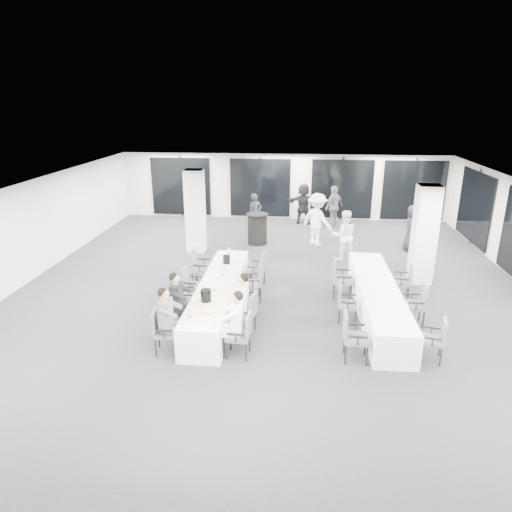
{
  "coord_description": "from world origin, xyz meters",
  "views": [
    {
      "loc": [
        0.66,
        -11.62,
        4.99
      ],
      "look_at": [
        -0.41,
        -0.2,
        1.04
      ],
      "focal_mm": 32.0,
      "sensor_mm": 36.0,
      "label": 1
    }
  ],
  "objects_px": {
    "chair_main_right_fourth": "(255,280)",
    "standing_guest_a": "(255,211)",
    "chair_side_right_mid": "(418,302)",
    "chair_side_left_far": "(340,276)",
    "standing_guest_b": "(344,232)",
    "chair_main_left_far": "(199,265)",
    "chair_main_right_far": "(259,267)",
    "standing_guest_f": "(304,201)",
    "chair_side_right_near": "(436,337)",
    "standing_guest_e": "(412,225)",
    "chair_main_right_near": "(242,332)",
    "chair_main_right_mid": "(251,299)",
    "chair_main_left_mid": "(183,294)",
    "chair_main_left_fourth": "(190,282)",
    "chair_side_right_far": "(404,279)",
    "chair_main_right_second": "(247,311)",
    "chair_side_left_near": "(352,334)",
    "banquet_table_main": "(219,297)",
    "ice_bucket_far": "(226,259)",
    "standing_guest_d": "(334,204)",
    "chair_main_left_second": "(173,311)",
    "standing_guest_c": "(317,216)",
    "banquet_table_side": "(377,300)",
    "ice_bucket_near": "(206,295)",
    "chair_main_left_near": "(162,329)",
    "standing_guest_g": "(192,203)",
    "chair_side_left_mid": "(345,301)",
    "cocktail_table": "(257,229)"
  },
  "relations": [
    {
      "from": "banquet_table_side",
      "to": "chair_main_right_near",
      "type": "relative_size",
      "value": 5.25
    },
    {
      "from": "chair_side_right_far",
      "to": "ice_bucket_near",
      "type": "relative_size",
      "value": 3.61
    },
    {
      "from": "chair_side_right_near",
      "to": "chair_main_right_mid",
      "type": "bearing_deg",
      "value": 81.22
    },
    {
      "from": "standing_guest_b",
      "to": "standing_guest_c",
      "type": "height_order",
      "value": "standing_guest_c"
    },
    {
      "from": "chair_main_left_mid",
      "to": "standing_guest_f",
      "type": "height_order",
      "value": "standing_guest_f"
    },
    {
      "from": "chair_main_left_far",
      "to": "chair_main_right_fourth",
      "type": "bearing_deg",
      "value": 64.96
    },
    {
      "from": "chair_side_right_far",
      "to": "standing_guest_d",
      "type": "xyz_separation_m",
      "value": [
        -1.37,
        6.98,
        0.42
      ]
    },
    {
      "from": "chair_main_left_second",
      "to": "standing_guest_c",
      "type": "height_order",
      "value": "standing_guest_c"
    },
    {
      "from": "chair_side_left_mid",
      "to": "ice_bucket_near",
      "type": "distance_m",
      "value": 3.25
    },
    {
      "from": "chair_side_left_mid",
      "to": "ice_bucket_far",
      "type": "height_order",
      "value": "ice_bucket_far"
    },
    {
      "from": "chair_main_right_far",
      "to": "standing_guest_f",
      "type": "xyz_separation_m",
      "value": [
        1.27,
        6.97,
        0.4
      ]
    },
    {
      "from": "ice_bucket_near",
      "to": "cocktail_table",
      "type": "bearing_deg",
      "value": 85.55
    },
    {
      "from": "chair_main_right_fourth",
      "to": "chair_main_right_mid",
      "type": "bearing_deg",
      "value": 169.84
    },
    {
      "from": "chair_main_left_near",
      "to": "standing_guest_c",
      "type": "relative_size",
      "value": 0.44
    },
    {
      "from": "chair_side_right_mid",
      "to": "chair_main_right_mid",
      "type": "bearing_deg",
      "value": 93.04
    },
    {
      "from": "chair_main_right_second",
      "to": "chair_side_right_near",
      "type": "distance_m",
      "value": 3.93
    },
    {
      "from": "chair_side_right_far",
      "to": "standing_guest_a",
      "type": "xyz_separation_m",
      "value": [
        -4.48,
        5.96,
        0.31
      ]
    },
    {
      "from": "chair_side_right_mid",
      "to": "standing_guest_a",
      "type": "relative_size",
      "value": 0.57
    },
    {
      "from": "chair_main_left_far",
      "to": "chair_side_right_near",
      "type": "relative_size",
      "value": 1.15
    },
    {
      "from": "chair_main_left_far",
      "to": "chair_side_right_mid",
      "type": "bearing_deg",
      "value": 73.19
    },
    {
      "from": "chair_main_right_mid",
      "to": "chair_main_right_far",
      "type": "height_order",
      "value": "chair_main_right_far"
    },
    {
      "from": "standing_guest_c",
      "to": "standing_guest_g",
      "type": "xyz_separation_m",
      "value": [
        -5.12,
        2.5,
        -0.16
      ]
    },
    {
      "from": "banquet_table_main",
      "to": "ice_bucket_far",
      "type": "relative_size",
      "value": 22.14
    },
    {
      "from": "chair_main_left_fourth",
      "to": "standing_guest_b",
      "type": "relative_size",
      "value": 0.49
    },
    {
      "from": "chair_main_right_fourth",
      "to": "standing_guest_d",
      "type": "distance_m",
      "value": 7.83
    },
    {
      "from": "chair_side_left_far",
      "to": "standing_guest_e",
      "type": "xyz_separation_m",
      "value": [
        2.78,
        4.25,
        0.32
      ]
    },
    {
      "from": "chair_side_left_far",
      "to": "standing_guest_b",
      "type": "relative_size",
      "value": 0.55
    },
    {
      "from": "standing_guest_d",
      "to": "standing_guest_e",
      "type": "relative_size",
      "value": 1.08
    },
    {
      "from": "chair_main_left_far",
      "to": "ice_bucket_near",
      "type": "bearing_deg",
      "value": 17.47
    },
    {
      "from": "chair_main_right_mid",
      "to": "standing_guest_c",
      "type": "bearing_deg",
      "value": -22.94
    },
    {
      "from": "chair_side_left_far",
      "to": "chair_side_right_mid",
      "type": "xyz_separation_m",
      "value": [
        1.68,
        -1.39,
        -0.03
      ]
    },
    {
      "from": "chair_main_right_fourth",
      "to": "standing_guest_a",
      "type": "height_order",
      "value": "standing_guest_a"
    },
    {
      "from": "chair_main_left_mid",
      "to": "chair_side_right_far",
      "type": "relative_size",
      "value": 0.96
    },
    {
      "from": "chair_main_left_mid",
      "to": "standing_guest_d",
      "type": "xyz_separation_m",
      "value": [
        4.16,
        8.44,
        0.44
      ]
    },
    {
      "from": "standing_guest_e",
      "to": "chair_main_right_near",
      "type": "bearing_deg",
      "value": 152.09
    },
    {
      "from": "banquet_table_side",
      "to": "standing_guest_c",
      "type": "height_order",
      "value": "standing_guest_c"
    },
    {
      "from": "banquet_table_main",
      "to": "chair_main_right_second",
      "type": "distance_m",
      "value": 1.39
    },
    {
      "from": "chair_main_left_second",
      "to": "chair_main_right_second",
      "type": "height_order",
      "value": "chair_main_right_second"
    },
    {
      "from": "chair_main_left_mid",
      "to": "chair_main_left_second",
      "type": "bearing_deg",
      "value": -7.46
    },
    {
      "from": "chair_main_right_mid",
      "to": "standing_guest_a",
      "type": "bearing_deg",
      "value": -2.14
    },
    {
      "from": "chair_main_left_fourth",
      "to": "cocktail_table",
      "type": "bearing_deg",
      "value": 172.13
    },
    {
      "from": "chair_main_left_fourth",
      "to": "standing_guest_f",
      "type": "bearing_deg",
      "value": 166.17
    },
    {
      "from": "chair_main_right_far",
      "to": "chair_side_left_mid",
      "type": "distance_m",
      "value": 2.95
    },
    {
      "from": "standing_guest_g",
      "to": "ice_bucket_near",
      "type": "distance_m",
      "value": 9.63
    },
    {
      "from": "chair_main_left_far",
      "to": "chair_main_right_fourth",
      "type": "height_order",
      "value": "chair_main_left_far"
    },
    {
      "from": "chair_main_left_fourth",
      "to": "chair_main_right_second",
      "type": "relative_size",
      "value": 0.96
    },
    {
      "from": "chair_main_right_second",
      "to": "chair_main_right_near",
      "type": "bearing_deg",
      "value": -167.88
    },
    {
      "from": "standing_guest_d",
      "to": "chair_main_left_mid",
      "type": "bearing_deg",
      "value": 16.43
    },
    {
      "from": "chair_main_right_second",
      "to": "chair_side_left_near",
      "type": "height_order",
      "value": "chair_side_left_near"
    },
    {
      "from": "chair_side_right_near",
      "to": "ice_bucket_far",
      "type": "bearing_deg",
      "value": 68.37
    }
  ]
}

